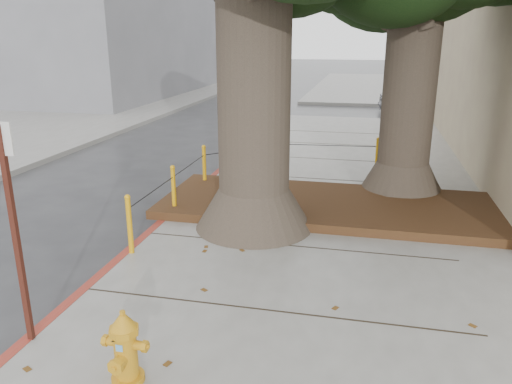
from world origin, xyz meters
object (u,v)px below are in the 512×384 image
Objects in this scene: fire_hydrant at (125,348)px; car_silver at (416,100)px; car_dark at (106,91)px; signpost at (14,223)px.

fire_hydrant is 0.23× the size of car_silver.
car_dark is at bearing 84.63° from car_silver.
signpost reaches higher than car_silver.
signpost reaches higher than car_dark.
signpost is 0.60× the size of car_dark.
car_silver is 15.41m from car_dark.
fire_hydrant is 1.74m from signpost.
car_dark reaches higher than fire_hydrant.
fire_hydrant is at bearing -21.43° from signpost.
fire_hydrant is at bearing 163.08° from car_silver.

